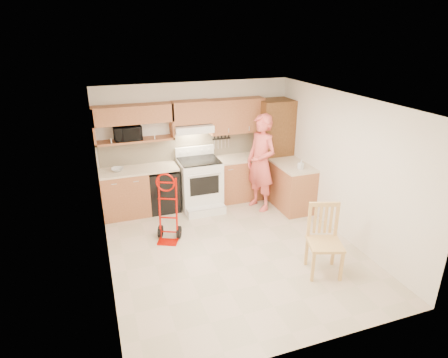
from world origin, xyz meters
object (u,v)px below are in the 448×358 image
hand_truck (167,211)px  range (200,180)px  dining_chair (325,242)px  microwave (127,133)px  person (261,163)px

hand_truck → range: bearing=74.8°
hand_truck → dining_chair: hand_truck is taller
dining_chair → microwave: bearing=146.1°
microwave → range: bearing=-16.4°
microwave → range: microwave is taller
range → person: 1.27m
dining_chair → person: bearing=107.5°
range → hand_truck: 1.43m
range → hand_truck: bearing=-129.7°
range → person: person is taller
person → microwave: bearing=-124.1°
microwave → hand_truck: 1.81m
range → hand_truck: size_ratio=1.06×
microwave → person: person is taller
microwave → dining_chair: microwave is taller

